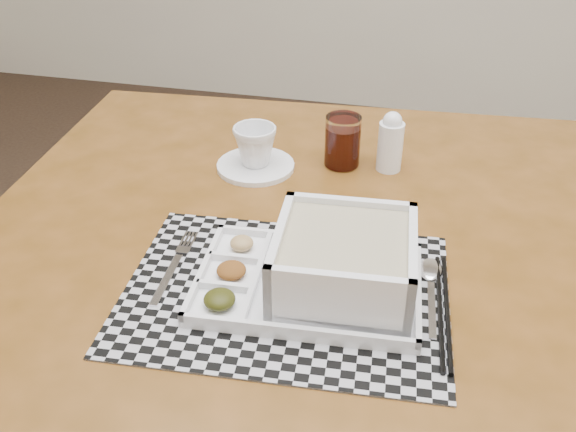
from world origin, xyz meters
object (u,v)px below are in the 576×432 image
(cup, at_px, (255,146))
(creamer_bottle, at_px, (391,142))
(dining_table, at_px, (303,282))
(juice_glass, at_px, (343,143))
(serving_tray, at_px, (334,268))

(cup, relative_size, creamer_bottle, 0.70)
(dining_table, distance_m, juice_glass, 0.30)
(dining_table, xyz_separation_m, juice_glass, (0.02, 0.27, 0.13))
(dining_table, xyz_separation_m, cup, (-0.14, 0.22, 0.13))
(dining_table, height_order, cup, cup)
(dining_table, bearing_deg, serving_tray, -59.36)
(dining_table, bearing_deg, juice_glass, 86.24)
(cup, distance_m, juice_glass, 0.17)
(dining_table, xyz_separation_m, creamer_bottle, (0.11, 0.27, 0.14))
(dining_table, bearing_deg, cup, 123.27)
(cup, bearing_deg, creamer_bottle, 12.27)
(dining_table, relative_size, cup, 14.35)
(cup, height_order, juice_glass, juice_glass)
(serving_tray, bearing_deg, dining_table, 120.64)
(dining_table, xyz_separation_m, serving_tray, (0.07, -0.11, 0.13))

